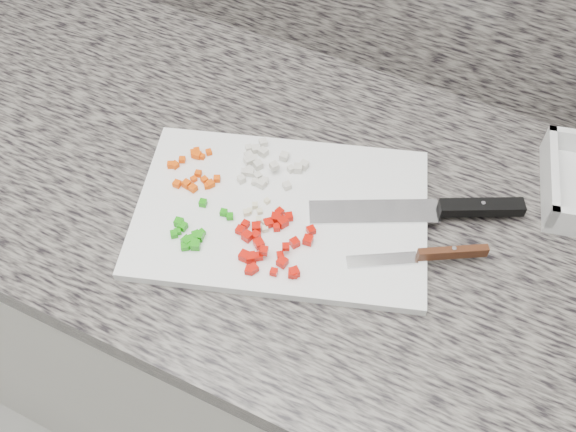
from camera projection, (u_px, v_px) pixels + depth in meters
name	position (u px, v px, depth m)	size (l,w,h in m)	color
cabinet	(274.00, 326.00, 1.31)	(3.92, 0.62, 0.86)	silver
countertop	(268.00, 186.00, 0.95)	(3.96, 0.64, 0.04)	#656059
cutting_board	(281.00, 212.00, 0.89)	(0.40, 0.27, 0.01)	white
carrot_pile	(194.00, 170.00, 0.92)	(0.09, 0.08, 0.01)	#E74A05
onion_pile	(265.00, 165.00, 0.92)	(0.10, 0.09, 0.02)	beige
green_pepper_pile	(193.00, 233.00, 0.85)	(0.07, 0.09, 0.01)	#178C0C
red_pepper_pile	(271.00, 242.00, 0.84)	(0.11, 0.11, 0.02)	#BF0C02
garlic_pile	(260.00, 214.00, 0.87)	(0.05, 0.05, 0.01)	beige
chef_knife	(444.00, 209.00, 0.87)	(0.28, 0.16, 0.02)	silver
paring_knife	(435.00, 254.00, 0.83)	(0.17, 0.10, 0.02)	silver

